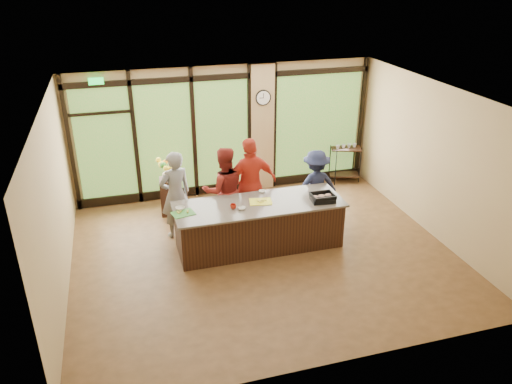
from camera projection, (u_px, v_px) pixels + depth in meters
floor at (263, 253)px, 9.47m from camera, size 7.00×7.00×0.00m
ceiling at (264, 98)px, 8.21m from camera, size 7.00×7.00×0.00m
back_wall at (226, 131)px, 11.46m from camera, size 7.00×0.00×7.00m
left_wall at (55, 205)px, 7.96m from camera, size 0.00×6.00×6.00m
right_wall at (435, 161)px, 9.72m from camera, size 0.00×6.00×6.00m
window_wall at (233, 135)px, 11.50m from camera, size 6.90×0.12×3.00m
island_base at (259, 226)px, 9.55m from camera, size 3.10×1.00×0.88m
countertop at (259, 204)px, 9.36m from camera, size 3.20×1.10×0.04m
wall_clock at (263, 98)px, 11.24m from camera, size 0.36×0.04×0.36m
cook_left at (176, 195)px, 9.75m from camera, size 0.76×0.62×1.79m
cook_midleft at (224, 190)px, 9.93m from camera, size 0.88×0.69×1.80m
cook_midright at (251, 184)px, 10.05m from camera, size 1.19×0.66×1.93m
cook_right at (315, 186)px, 10.43m from camera, size 1.02×0.60×1.56m
roasting_pan at (323, 199)px, 9.42m from camera, size 0.46×0.38×0.08m
mixing_bowl at (319, 196)px, 9.54m from camera, size 0.41×0.41×0.08m
cutting_board_left at (183, 213)px, 8.96m from camera, size 0.45×0.37×0.01m
cutting_board_center at (260, 202)px, 9.40m from camera, size 0.46×0.38×0.01m
cutting_board_right at (262, 201)px, 9.43m from camera, size 0.39×0.31×0.01m
prep_bowl_near at (180, 209)px, 9.09m from camera, size 0.21×0.21×0.05m
prep_bowl_mid at (242, 208)px, 9.11m from camera, size 0.16×0.16×0.04m
prep_bowl_far at (262, 191)px, 9.79m from camera, size 0.17×0.17×0.03m
red_ramekin at (233, 206)px, 9.13m from camera, size 0.14×0.14×0.09m
flower_stand at (170, 196)px, 10.83m from camera, size 0.44×0.44×0.81m
flower_vase at (168, 173)px, 10.61m from camera, size 0.25×0.25×0.27m
bar_cart at (345, 159)px, 12.37m from camera, size 0.81×0.62×0.98m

